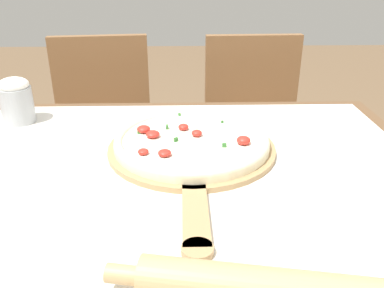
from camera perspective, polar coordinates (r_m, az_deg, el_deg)
The scene contains 7 objects.
dining_table at distance 0.90m, azimuth -1.68°, elevation -11.17°, with size 1.11×0.91×0.75m.
towel_cloth at distance 0.83m, azimuth -1.79°, elevation -4.43°, with size 1.03×0.83×0.00m.
pizza_peel at distance 0.91m, azimuth -0.02°, elevation -1.10°, with size 0.38×0.57×0.01m.
pizza at distance 0.92m, azimuth -0.08°, elevation 0.50°, with size 0.35×0.35×0.04m.
chair_left at distance 1.68m, azimuth -12.21°, elevation 1.51°, with size 0.44×0.44×0.87m.
chair_right at distance 1.67m, azimuth 8.55°, elevation 1.74°, with size 0.41×0.41×0.87m.
flour_cup at distance 1.16m, azimuth -23.45°, elevation 5.70°, with size 0.08×0.08×0.12m.
Camera 1 is at (0.01, -0.72, 1.16)m, focal length 38.00 mm.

